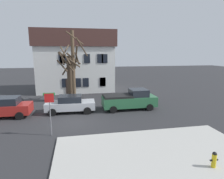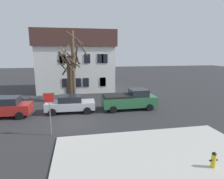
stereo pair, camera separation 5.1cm
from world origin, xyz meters
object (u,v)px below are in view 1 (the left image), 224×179
fire_hydrant (214,159)px  bicycle_leaning (16,101)px  tree_bare_near (69,75)px  tree_bare_mid (70,77)px  street_sign_pole (50,106)px  tree_bare_far (73,65)px  pickup_truck_green (130,100)px  car_red_wagon (3,107)px  car_silver_sedan (70,104)px  building_main (76,61)px

fire_hydrant → bicycle_leaning: (-13.00, 14.62, -0.17)m
tree_bare_near → tree_bare_mid: size_ratio=1.13×
tree_bare_mid → street_sign_pole: size_ratio=1.89×
tree_bare_near → tree_bare_far: bearing=-56.8°
street_sign_pole → pickup_truck_green: bearing=35.4°
fire_hydrant → car_red_wagon: bearing=141.4°
pickup_truck_green → car_silver_sedan: bearing=179.3°
street_sign_pole → bicycle_leaning: bearing=117.7°
car_red_wagon → fire_hydrant: 16.37m
car_silver_sedan → pickup_truck_green: size_ratio=0.87×
car_silver_sedan → pickup_truck_green: 5.81m
bicycle_leaning → car_red_wagon: bearing=-87.2°
tree_bare_near → tree_bare_mid: (0.07, -0.07, -0.27)m
bicycle_leaning → building_main: bearing=46.1°
tree_bare_mid → fire_hydrant: (7.06, -14.72, -2.30)m
fire_hydrant → car_silver_sedan: bearing=123.6°
fire_hydrant → street_sign_pole: bearing=146.2°
street_sign_pole → tree_bare_mid: bearing=82.9°
building_main → tree_bare_mid: (-0.72, -6.83, -1.60)m
pickup_truck_green → tree_bare_mid: bearing=144.0°
car_red_wagon → bicycle_leaning: 4.45m
car_red_wagon → bicycle_leaning: bearing=92.8°
car_red_wagon → fire_hydrant: (12.79, -10.21, -0.39)m
car_red_wagon → car_silver_sedan: 5.79m
tree_bare_far → street_sign_pole: (-1.55, -8.57, -2.16)m
car_silver_sedan → pickup_truck_green: pickup_truck_green is taller
building_main → tree_bare_mid: bearing=-96.0°
tree_bare_far → tree_bare_mid: bearing=121.8°
pickup_truck_green → street_sign_pole: size_ratio=1.79×
tree_bare_mid → pickup_truck_green: 7.46m
car_red_wagon → building_main: bearing=60.3°
tree_bare_near → car_red_wagon: 7.60m
building_main → tree_bare_near: 6.93m
tree_bare_far → bicycle_leaning: tree_bare_far is taller
tree_bare_far → street_sign_pole: size_ratio=2.65×
tree_bare_mid → bicycle_leaning: size_ratio=3.27×
street_sign_pole → bicycle_leaning: size_ratio=1.73×
tree_bare_far → car_red_wagon: bearing=-147.8°
building_main → pickup_truck_green: (5.13, -11.08, -3.46)m
car_silver_sedan → street_sign_pole: 5.34m
building_main → bicycle_leaning: (-6.67, -6.92, -4.06)m
tree_bare_mid → car_silver_sedan: 4.64m
car_silver_sedan → car_red_wagon: bearing=-176.7°
bicycle_leaning → street_sign_pole: bearing=-62.3°
tree_bare_near → fire_hydrant: tree_bare_near is taller
car_silver_sedan → bicycle_leaning: 7.26m
car_silver_sedan → street_sign_pole: street_sign_pole is taller
building_main → street_sign_pole: size_ratio=3.73×
tree_bare_mid → tree_bare_far: bearing=-58.2°
tree_bare_mid → car_red_wagon: size_ratio=1.21×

